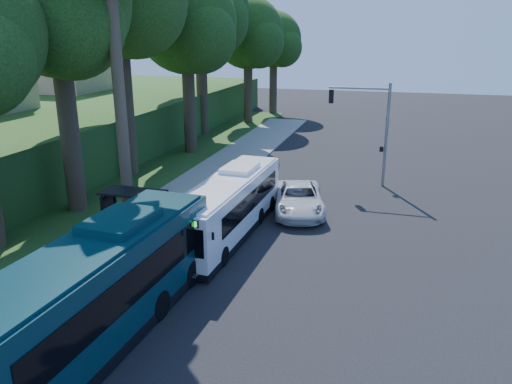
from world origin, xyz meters
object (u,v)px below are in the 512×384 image
(white_bus, at_px, (229,205))
(pickup, at_px, (299,199))
(bus_shelter, at_px, (130,204))
(teal_bus, at_px, (89,295))

(white_bus, bearing_deg, pickup, 58.35)
(bus_shelter, relative_size, teal_bus, 0.24)
(teal_bus, distance_m, pickup, 15.44)
(bus_shelter, bearing_deg, pickup, 38.97)
(teal_bus, xyz_separation_m, pickup, (4.04, 14.86, -1.08))
(bus_shelter, xyz_separation_m, teal_bus, (3.46, -8.79, 0.10))
(white_bus, bearing_deg, teal_bus, -94.42)
(bus_shelter, distance_m, pickup, 9.70)
(teal_bus, bearing_deg, bus_shelter, 113.94)
(bus_shelter, relative_size, pickup, 0.54)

